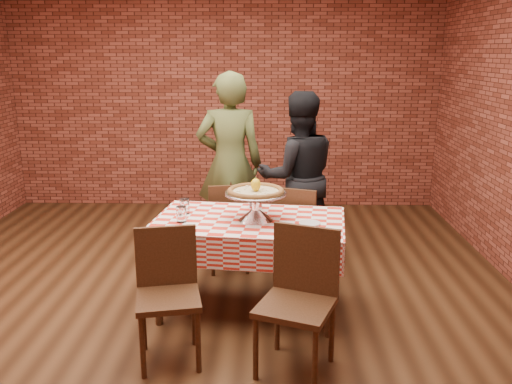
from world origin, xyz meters
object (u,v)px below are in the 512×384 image
(table, at_px, (249,265))
(diner_olive, at_px, (230,164))
(pizza, at_px, (256,192))
(chair_far_right, at_px, (299,231))
(water_glass_right, at_px, (185,206))
(chair_near_left, at_px, (168,300))
(chair_near_right, at_px, (295,305))
(diner_black, at_px, (298,177))
(pizza_stand, at_px, (256,206))
(water_glass_left, at_px, (181,214))
(condiment_caddy, at_px, (255,200))
(chair_far_left, at_px, (228,225))

(table, xyz_separation_m, diner_olive, (-0.24, 1.35, 0.54))
(pizza, bearing_deg, chair_far_right, 61.30)
(pizza, height_order, water_glass_right, pizza)
(water_glass_right, height_order, chair_near_left, chair_near_left)
(chair_near_left, xyz_separation_m, chair_near_right, (0.83, -0.10, 0.02))
(chair_near_right, distance_m, diner_black, 2.06)
(water_glass_right, relative_size, diner_olive, 0.07)
(pizza_stand, bearing_deg, pizza, -153.43)
(pizza, distance_m, chair_near_left, 1.08)
(table, xyz_separation_m, diner_black, (0.44, 1.17, 0.45))
(water_glass_left, distance_m, condiment_caddy, 0.66)
(diner_olive, bearing_deg, chair_far_right, 130.06)
(water_glass_right, xyz_separation_m, condiment_caddy, (0.56, 0.16, 0.01))
(chair_far_right, height_order, diner_black, diner_black)
(pizza_stand, bearing_deg, condiment_caddy, 92.77)
(water_glass_right, bearing_deg, pizza, -14.87)
(pizza, distance_m, diner_black, 1.25)
(chair_near_left, relative_size, diner_black, 0.54)
(pizza, xyz_separation_m, chair_near_left, (-0.55, -0.75, -0.54))
(water_glass_left, relative_size, condiment_caddy, 0.83)
(chair_near_right, xyz_separation_m, diner_olive, (-0.56, 2.21, 0.45))
(pizza, relative_size, chair_far_right, 0.49)
(chair_near_left, relative_size, chair_far_left, 1.03)
(chair_far_right, distance_m, diner_olive, 1.07)
(table, distance_m, pizza_stand, 0.49)
(chair_far_right, bearing_deg, chair_far_left, 3.64)
(chair_near_right, bearing_deg, table, 132.03)
(table, relative_size, diner_black, 0.87)
(water_glass_right, bearing_deg, condiment_caddy, 15.68)
(water_glass_left, bearing_deg, water_glass_right, 92.16)
(chair_near_left, height_order, diner_olive, diner_olive)
(condiment_caddy, height_order, diner_olive, diner_olive)
(pizza_stand, xyz_separation_m, chair_far_left, (-0.28, 0.86, -0.44))
(pizza, relative_size, diner_olive, 0.24)
(water_glass_right, distance_m, diner_olive, 1.25)
(chair_far_right, distance_m, diner_black, 0.64)
(diner_olive, bearing_deg, diner_black, 160.90)
(water_glass_left, distance_m, chair_near_left, 0.78)
(pizza, bearing_deg, condiment_caddy, 92.77)
(pizza, distance_m, water_glass_left, 0.59)
(chair_near_right, bearing_deg, diner_black, 108.21)
(pizza, xyz_separation_m, diner_black, (0.39, 1.18, -0.15))
(chair_far_right, relative_size, diner_black, 0.53)
(pizza_stand, bearing_deg, chair_near_left, -126.49)
(condiment_caddy, xyz_separation_m, chair_near_right, (0.29, -1.15, -0.37))
(water_glass_left, bearing_deg, diner_olive, 79.34)
(water_glass_left, height_order, chair_far_left, water_glass_left)
(chair_near_left, bearing_deg, diner_olive, 71.04)
(water_glass_left, distance_m, water_glass_right, 0.22)
(diner_black, bearing_deg, water_glass_left, 43.79)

